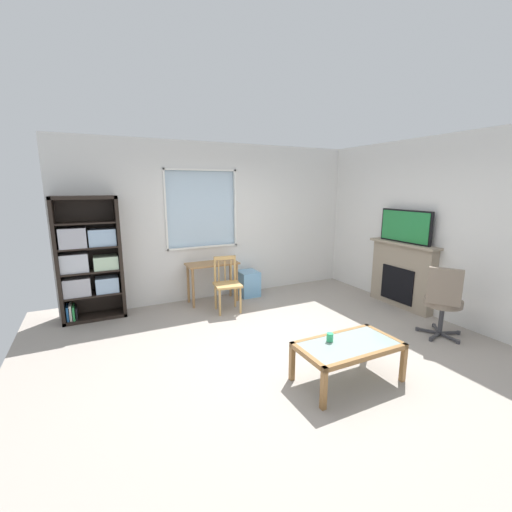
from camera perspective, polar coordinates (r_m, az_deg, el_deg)
The scene contains 12 objects.
ground at distance 4.53m, azimuth 4.43°, elevation -14.97°, with size 6.33×5.69×0.02m, color #9E9389.
wall_back_with_window at distance 6.22m, azimuth -6.21°, elevation 5.61°, with size 5.33×0.15×2.78m.
wall_right at distance 5.96m, azimuth 27.88°, elevation 4.29°, with size 0.12×4.89×2.78m, color silver.
bookshelf at distance 5.68m, azimuth -26.60°, elevation -0.68°, with size 0.90×0.38×1.89m.
desk_under_window at distance 5.94m, azimuth -7.44°, elevation -2.37°, with size 0.90×0.41×0.71m.
wooden_chair at distance 5.53m, azimuth -4.96°, elevation -4.68°, with size 0.47×0.45×0.90m.
plastic_drawer_unit at distance 6.33m, azimuth -1.35°, elevation -4.67°, with size 0.35×0.40×0.47m, color #72ADDB.
fireplace at distance 6.21m, azimuth 23.54°, elevation -2.91°, with size 0.26×1.27×1.11m.
tv at distance 6.06m, azimuth 24.06°, elevation 4.63°, with size 0.06×0.96×0.54m.
office_chair at distance 5.15m, azimuth 29.27°, elevation -6.37°, with size 0.61×0.57×1.00m.
coffee_table at distance 3.75m, azimuth 15.44°, elevation -14.92°, with size 1.08×0.59×0.42m.
sippy_cup at distance 3.71m, azimuth 12.46°, elevation -13.35°, with size 0.07×0.07×0.09m, color #33B770.
Camera 1 is at (-2.09, -3.47, 2.03)m, focal length 23.51 mm.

